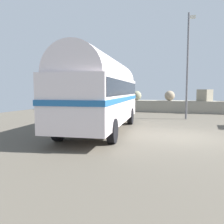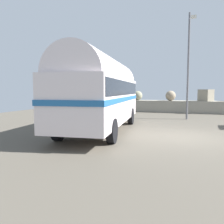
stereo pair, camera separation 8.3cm
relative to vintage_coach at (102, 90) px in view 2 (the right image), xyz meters
name	(u,v)px [view 2 (the right image)]	position (x,y,z in m)	size (l,w,h in m)	color
ground	(184,137)	(3.96, -0.27, -2.04)	(32.00, 26.00, 0.02)	#534D42
breakwater	(184,105)	(3.74, 11.51, -1.34)	(31.36, 2.03, 2.37)	gray
vintage_coach	(102,90)	(0.00, 0.00, 0.00)	(3.30, 8.79, 3.70)	black
lamp_post	(189,61)	(4.03, 6.36, 2.01)	(0.52, 0.89, 7.29)	#5B5B60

